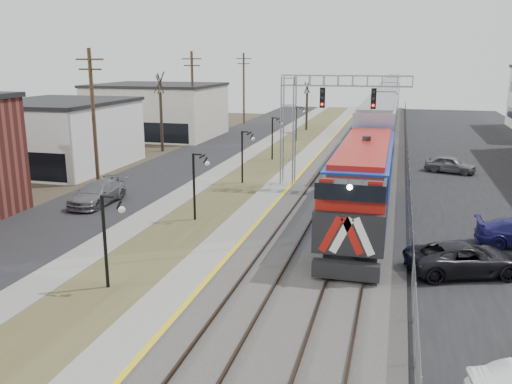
% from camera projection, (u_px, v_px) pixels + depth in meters
% --- Properties ---
extents(street_west, '(7.00, 120.00, 0.04)m').
position_uv_depth(street_west, '(185.00, 162.00, 49.67)').
color(street_west, black).
rests_on(street_west, ground).
extents(sidewalk, '(2.00, 120.00, 0.08)m').
position_uv_depth(sidewalk, '(232.00, 164.00, 48.55)').
color(sidewalk, gray).
rests_on(sidewalk, ground).
extents(grass_median, '(4.00, 120.00, 0.06)m').
position_uv_depth(grass_median, '(264.00, 166.00, 47.81)').
color(grass_median, '#454725').
rests_on(grass_median, ground).
extents(platform, '(2.00, 120.00, 0.24)m').
position_uv_depth(platform, '(298.00, 167.00, 47.05)').
color(platform, gray).
rests_on(platform, ground).
extents(ballast_bed, '(8.00, 120.00, 0.20)m').
position_uv_depth(ballast_bed, '(356.00, 170.00, 45.82)').
color(ballast_bed, '#595651').
rests_on(ballast_bed, ground).
extents(parking_lot, '(16.00, 120.00, 0.04)m').
position_uv_depth(parking_lot, '(509.00, 178.00, 42.86)').
color(parking_lot, black).
rests_on(parking_lot, ground).
extents(platform_edge, '(0.24, 120.00, 0.01)m').
position_uv_depth(platform_edge, '(308.00, 166.00, 46.80)').
color(platform_edge, gold).
rests_on(platform_edge, platform).
extents(track_near, '(1.58, 120.00, 0.15)m').
position_uv_depth(track_near, '(332.00, 166.00, 46.27)').
color(track_near, '#2D2119').
rests_on(track_near, ballast_bed).
extents(track_far, '(1.58, 120.00, 0.15)m').
position_uv_depth(track_far, '(374.00, 169.00, 45.40)').
color(track_far, '#2D2119').
rests_on(track_far, ballast_bed).
extents(train, '(3.00, 108.65, 5.33)m').
position_uv_depth(train, '(387.00, 105.00, 74.46)').
color(train, '#1536AD').
rests_on(train, ground).
extents(signal_gantry, '(9.00, 1.07, 8.15)m').
position_uv_depth(signal_gantry, '(312.00, 111.00, 38.61)').
color(signal_gantry, gray).
rests_on(signal_gantry, ground).
extents(lampposts, '(0.14, 62.14, 4.00)m').
position_uv_depth(lampposts, '(196.00, 186.00, 31.65)').
color(lampposts, black).
rests_on(lampposts, ground).
extents(utility_poles, '(0.28, 80.28, 10.00)m').
position_uv_depth(utility_poles, '(94.00, 118.00, 39.83)').
color(utility_poles, '#4C3823').
rests_on(utility_poles, ground).
extents(fence, '(0.04, 120.00, 1.60)m').
position_uv_depth(fence, '(408.00, 164.00, 44.61)').
color(fence, gray).
rests_on(fence, ground).
extents(buildings_west, '(14.00, 67.00, 7.00)m').
position_uv_depth(buildings_west, '(14.00, 143.00, 41.18)').
color(buildings_west, beige).
rests_on(buildings_west, ground).
extents(bare_trees, '(12.30, 42.30, 5.95)m').
position_uv_depth(bare_trees, '(188.00, 127.00, 52.99)').
color(bare_trees, '#382D23').
rests_on(bare_trees, ground).
extents(car_lot_c, '(5.57, 3.93, 1.41)m').
position_uv_depth(car_lot_c, '(465.00, 260.00, 23.72)').
color(car_lot_c, black).
rests_on(car_lot_c, ground).
extents(car_lot_e, '(4.36, 2.79, 1.38)m').
position_uv_depth(car_lot_e, '(450.00, 165.00, 44.82)').
color(car_lot_e, slate).
rests_on(car_lot_e, ground).
extents(car_street_b, '(2.11, 5.03, 1.45)m').
position_uv_depth(car_street_b, '(98.00, 194.00, 35.11)').
color(car_street_b, slate).
rests_on(car_street_b, ground).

